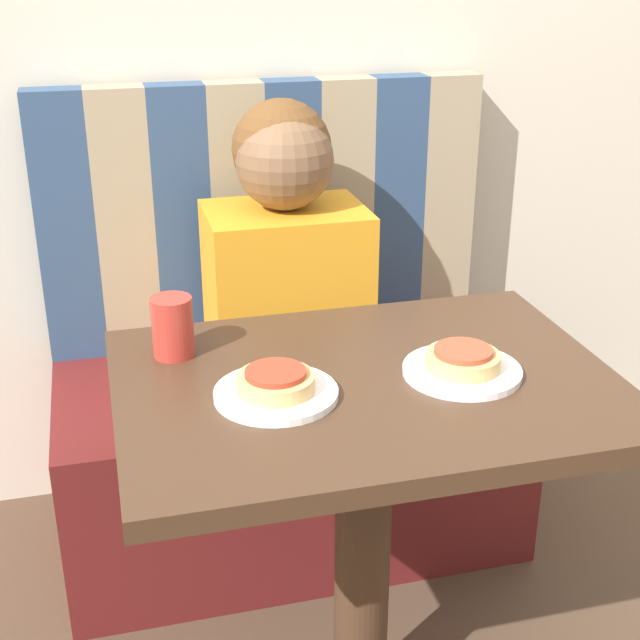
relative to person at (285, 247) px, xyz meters
name	(u,v)px	position (x,y,z in m)	size (l,w,h in m)	color
booth_seat	(289,453)	(0.00, 0.00, -0.53)	(1.08, 0.56, 0.44)	#5B1919
booth_backrest	(265,214)	(0.00, 0.23, 0.01)	(1.08, 0.08, 0.64)	navy
dining_table	(365,443)	(0.00, -0.61, -0.15)	(0.81, 0.60, 0.72)	#422B1C
person	(285,247)	(0.00, 0.00, 0.00)	(0.35, 0.26, 0.64)	orange
plate_left	(276,393)	(-0.16, -0.63, -0.02)	(0.20, 0.20, 0.01)	white
plate_right	(462,371)	(0.16, -0.63, -0.02)	(0.20, 0.20, 0.01)	white
pizza_left	(276,381)	(-0.16, -0.63, 0.00)	(0.12, 0.12, 0.03)	tan
pizza_right	(463,359)	(0.16, -0.63, 0.00)	(0.12, 0.12, 0.03)	tan
drinking_cup	(173,327)	(-0.29, -0.44, 0.03)	(0.07, 0.07, 0.11)	#B23328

